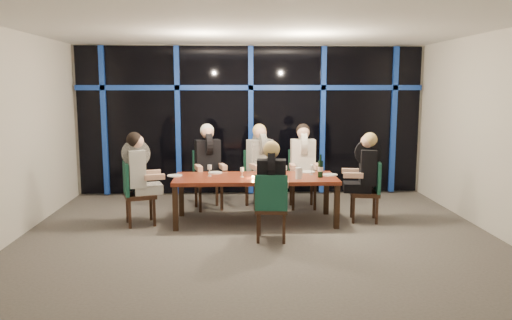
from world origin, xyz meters
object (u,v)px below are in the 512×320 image
at_px(chair_far_mid, 259,175).
at_px(water_pitcher, 299,173).
at_px(diner_far_mid, 261,154).
at_px(diner_end_left, 139,165).
at_px(diner_end_right, 366,164).
at_px(chair_far_left, 207,176).
at_px(chair_far_right, 302,175).
at_px(chair_near_mid, 271,204).
at_px(wine_bottle, 320,169).
at_px(diner_near_mid, 272,176).
at_px(diner_far_left, 208,154).
at_px(chair_end_right, 370,188).
at_px(diner_far_right, 303,154).
at_px(chair_end_left, 134,190).
at_px(dining_table, 255,181).

bearing_deg(chair_far_mid, water_pitcher, -87.67).
relative_size(diner_far_mid, diner_end_left, 1.02).
bearing_deg(diner_end_right, chair_far_left, -102.31).
xyz_separation_m(chair_far_right, diner_far_mid, (-0.76, -0.01, 0.41)).
bearing_deg(chair_near_mid, wine_bottle, -126.93).
distance_m(chair_far_right, diner_near_mid, 2.12).
distance_m(diner_far_left, diner_far_mid, 0.94).
xyz_separation_m(chair_end_right, wine_bottle, (-0.83, -0.08, 0.34)).
height_order(chair_far_mid, wine_bottle, wine_bottle).
xyz_separation_m(diner_end_right, diner_near_mid, (-1.60, -0.94, -0.01)).
relative_size(chair_near_mid, diner_far_mid, 0.97).
xyz_separation_m(diner_end_left, wine_bottle, (2.88, -0.05, -0.07)).
bearing_deg(diner_far_right, chair_far_left, 177.44).
bearing_deg(diner_end_left, wine_bottle, -108.18).
height_order(chair_far_left, chair_near_mid, chair_far_left).
height_order(chair_end_left, diner_end_left, diner_end_left).
height_order(chair_far_right, diner_end_left, diner_end_left).
distance_m(diner_end_left, water_pitcher, 2.52).
height_order(diner_far_right, wine_bottle, diner_far_right).
bearing_deg(chair_far_mid, diner_far_mid, -90.00).
xyz_separation_m(dining_table, water_pitcher, (0.67, -0.23, 0.16)).
distance_m(chair_far_mid, chair_end_left, 2.34).
height_order(chair_far_left, water_pitcher, chair_far_left).
relative_size(diner_end_right, wine_bottle, 2.63).
bearing_deg(diner_end_left, diner_far_mid, -79.27).
height_order(chair_far_left, diner_far_left, diner_far_left).
height_order(chair_near_mid, diner_far_right, diner_far_right).
height_order(chair_end_right, diner_end_right, diner_end_right).
height_order(chair_far_right, chair_end_left, chair_far_right).
relative_size(chair_near_mid, wine_bottle, 2.67).
bearing_deg(diner_far_right, chair_far_right, 90.00).
xyz_separation_m(chair_end_right, chair_near_mid, (-1.69, -1.01, -0.01)).
height_order(diner_far_mid, diner_end_left, diner_far_mid).
xyz_separation_m(diner_far_right, wine_bottle, (0.14, -1.02, -0.10)).
xyz_separation_m(chair_near_mid, diner_end_left, (-2.02, 0.98, 0.42)).
xyz_separation_m(chair_far_right, diner_end_right, (0.89, -1.02, 0.37)).
distance_m(chair_near_mid, wine_bottle, 1.31).
bearing_deg(chair_far_left, wine_bottle, -45.41).
relative_size(diner_far_right, wine_bottle, 2.76).
bearing_deg(diner_near_mid, chair_far_mid, -82.22).
xyz_separation_m(chair_far_right, chair_end_left, (-2.82, -1.09, -0.02)).
bearing_deg(diner_end_left, chair_end_left, 90.00).
bearing_deg(diner_near_mid, chair_end_left, -16.89).
bearing_deg(dining_table, chair_end_right, -0.88).
relative_size(diner_end_right, water_pitcher, 5.34).
xyz_separation_m(chair_far_left, chair_end_left, (-1.10, -1.08, -0.02)).
height_order(chair_far_right, chair_end_right, chair_far_right).
xyz_separation_m(chair_far_left, diner_end_right, (2.61, -1.01, 0.36)).
distance_m(chair_far_right, wine_bottle, 1.16).
height_order(chair_end_left, diner_near_mid, diner_near_mid).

